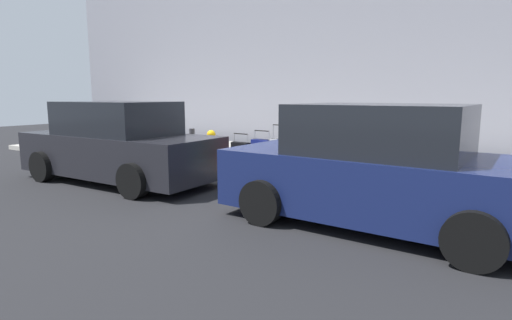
% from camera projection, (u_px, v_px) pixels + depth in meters
% --- Properties ---
extents(ground_plane, '(40.00, 40.00, 0.00)m').
position_uv_depth(ground_plane, '(222.00, 178.00, 8.91)').
color(ground_plane, black).
extents(sidewalk_curb, '(18.00, 5.00, 0.14)m').
position_uv_depth(sidewalk_curb, '(277.00, 160.00, 10.99)').
color(sidewalk_curb, '#ADA89E').
rests_on(sidewalk_curb, ground_plane).
extents(suitcase_maroon_0, '(0.43, 0.23, 0.82)m').
position_uv_depth(suitcase_maroon_0, '(364.00, 162.00, 7.77)').
color(suitcase_maroon_0, maroon).
rests_on(suitcase_maroon_0, sidewalk_curb).
extents(suitcase_teal_1, '(0.50, 0.25, 0.69)m').
position_uv_depth(suitcase_teal_1, '(339.00, 164.00, 8.02)').
color(suitcase_teal_1, '#0F606B').
rests_on(suitcase_teal_1, sidewalk_curb).
extents(suitcase_olive_2, '(0.42, 0.22, 0.88)m').
position_uv_depth(suitcase_olive_2, '(317.00, 160.00, 8.37)').
color(suitcase_olive_2, '#59601E').
rests_on(suitcase_olive_2, sidewalk_curb).
extents(suitcase_red_3, '(0.36, 0.24, 1.04)m').
position_uv_depth(suitcase_red_3, '(297.00, 157.00, 8.52)').
color(suitcase_red_3, red).
rests_on(suitcase_red_3, sidewalk_curb).
extents(suitcase_silver_4, '(0.44, 0.21, 1.05)m').
position_uv_depth(suitcase_silver_4, '(280.00, 156.00, 8.81)').
color(suitcase_silver_4, '#9EA0A8').
rests_on(suitcase_silver_4, sidewalk_curb).
extents(suitcase_navy_5, '(0.46, 0.26, 0.90)m').
position_uv_depth(suitcase_navy_5, '(262.00, 154.00, 9.09)').
color(suitcase_navy_5, navy).
rests_on(suitcase_navy_5, sidewalk_curb).
extents(suitcase_black_6, '(0.46, 0.21, 0.81)m').
position_uv_depth(suitcase_black_6, '(241.00, 155.00, 9.28)').
color(suitcase_black_6, black).
rests_on(suitcase_black_6, sidewalk_curb).
extents(fire_hydrant, '(0.39, 0.21, 0.84)m').
position_uv_depth(fire_hydrant, '(211.00, 147.00, 9.75)').
color(fire_hydrant, '#D89E0C').
rests_on(fire_hydrant, sidewalk_curb).
extents(bollard_post, '(0.13, 0.13, 0.86)m').
position_uv_depth(bollard_post, '(192.00, 146.00, 9.88)').
color(bollard_post, '#333338').
rests_on(bollard_post, sidewalk_curb).
extents(parked_car_navy_0, '(4.33, 2.24, 1.68)m').
position_uv_depth(parked_car_navy_0, '(379.00, 170.00, 5.58)').
color(parked_car_navy_0, '#141E4C').
rests_on(parked_car_navy_0, ground_plane).
extents(parked_car_charcoal_1, '(4.46, 1.97, 1.67)m').
position_uv_depth(parked_car_charcoal_1, '(118.00, 145.00, 8.42)').
color(parked_car_charcoal_1, black).
rests_on(parked_car_charcoal_1, ground_plane).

